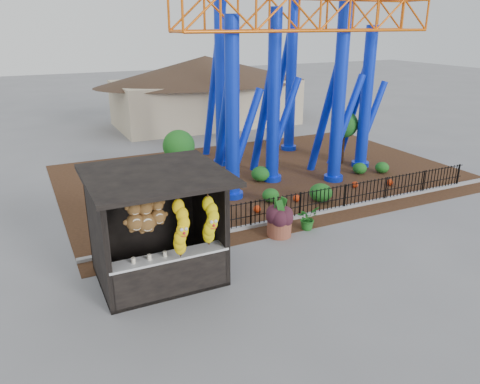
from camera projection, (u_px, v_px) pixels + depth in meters
name	position (u px, v px, depth m)	size (l,w,h in m)	color
ground	(274.00, 272.00, 13.34)	(120.00, 120.00, 0.00)	slate
mulch_bed	(263.00, 175.00, 21.74)	(18.00, 12.00, 0.02)	#331E11
curb	(327.00, 211.00, 17.49)	(18.00, 0.18, 0.12)	gray
prize_booth	(159.00, 231.00, 12.35)	(3.50, 3.40, 3.12)	black
picket_fence	(347.00, 196.00, 17.71)	(12.20, 0.06, 1.00)	black
roller_coaster	(286.00, 29.00, 20.19)	(11.00, 6.37, 10.82)	#0C2AD6
terracotta_planter	(279.00, 227.00, 15.53)	(0.81, 0.81, 0.60)	brown
planter_foliage	(280.00, 210.00, 15.32)	(0.70, 0.70, 0.64)	#30131D
potted_plant	(307.00, 218.00, 16.00)	(0.72, 0.63, 0.80)	#1B5B1A
landscaping	(312.00, 181.00, 19.92)	(8.05, 4.13, 0.72)	#185318
pavilion	(206.00, 79.00, 31.66)	(15.00, 15.00, 4.80)	#BFAD8C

